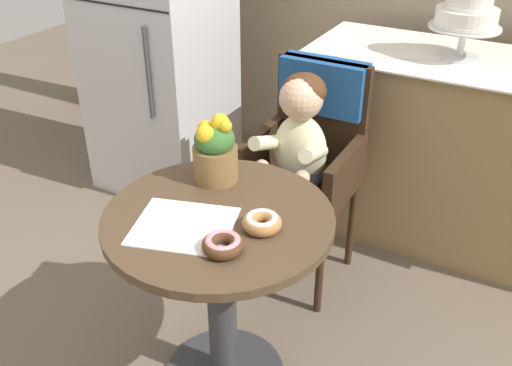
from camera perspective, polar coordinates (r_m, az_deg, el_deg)
The scene contains 10 objects.
cafe_table at distance 1.90m, azimuth -3.54°, elevation -8.47°, with size 0.72×0.72×0.72m.
wicker_chair at distance 2.41m, azimuth 5.57°, elevation 4.33°, with size 0.42×0.45×0.95m.
seated_child at distance 2.26m, azimuth 4.02°, elevation 3.65°, with size 0.27×0.32×0.73m.
paper_napkin at distance 1.73m, azimuth -7.17°, elevation -4.24°, with size 0.29×0.25×0.00m, color white.
donut_front at distance 1.61m, azimuth -3.29°, elevation -6.04°, with size 0.12×0.12×0.04m.
donut_mid at distance 1.69m, azimuth 0.59°, elevation -3.87°, with size 0.12×0.12×0.05m.
flower_vase at distance 1.90m, azimuth -4.10°, elevation 3.37°, with size 0.15×0.15×0.24m.
display_counter at distance 2.84m, azimuth 20.46°, elevation 2.51°, with size 1.56×0.62×0.90m.
tiered_cake_stand at distance 2.63m, azimuth 20.20°, elevation 15.59°, with size 0.30×0.30×0.33m.
refrigerator at distance 3.10m, azimuth -9.76°, elevation 14.34°, with size 0.64×0.63×1.70m.
Camera 1 is at (0.80, -1.23, 1.71)m, focal length 40.41 mm.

